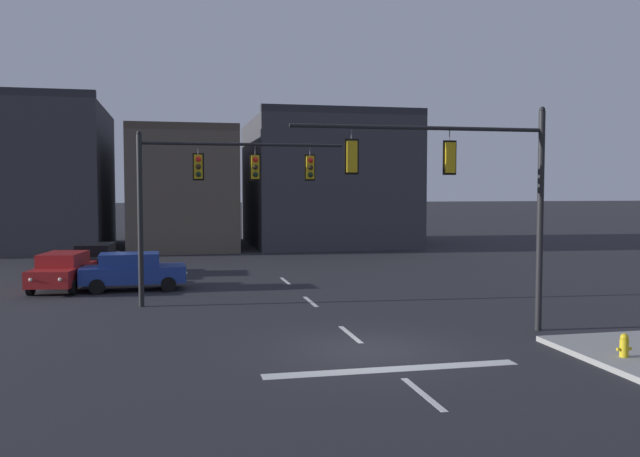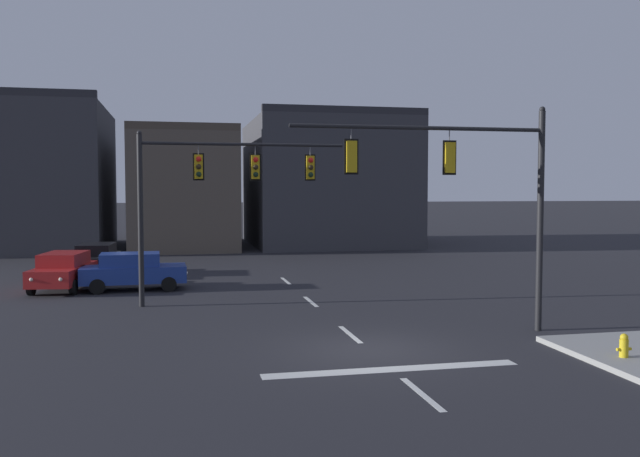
# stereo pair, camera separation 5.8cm
# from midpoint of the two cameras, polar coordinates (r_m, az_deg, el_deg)

# --- Properties ---
(ground_plane) EXTENTS (400.00, 400.00, 0.00)m
(ground_plane) POSITION_cam_midpoint_polar(r_m,az_deg,el_deg) (18.55, 4.27, -10.26)
(ground_plane) COLOR #232328
(stop_bar_paint) EXTENTS (6.40, 0.50, 0.01)m
(stop_bar_paint) POSITION_cam_midpoint_polar(r_m,az_deg,el_deg) (16.71, 6.26, -11.80)
(stop_bar_paint) COLOR silver
(stop_bar_paint) RESTS_ON ground
(lane_centreline) EXTENTS (0.16, 26.40, 0.01)m
(lane_centreline) POSITION_cam_midpoint_polar(r_m,az_deg,el_deg) (20.43, 2.66, -8.97)
(lane_centreline) COLOR silver
(lane_centreline) RESTS_ON ground
(signal_mast_near_side) EXTENTS (7.89, 0.38, 6.88)m
(signal_mast_near_side) POSITION_cam_midpoint_polar(r_m,az_deg,el_deg) (20.56, 12.79, 3.92)
(signal_mast_near_side) COLOR black
(signal_mast_near_side) RESTS_ON ground
(signal_mast_far_side) EXTENTS (7.78, 0.36, 6.52)m
(signal_mast_far_side) POSITION_cam_midpoint_polar(r_m,az_deg,el_deg) (25.59, -9.26, 3.84)
(signal_mast_far_side) COLOR black
(signal_mast_far_side) RESTS_ON ground
(car_lot_nearside) EXTENTS (2.43, 4.63, 1.61)m
(car_lot_nearside) POSITION_cam_midpoint_polar(r_m,az_deg,el_deg) (31.14, -20.92, -3.32)
(car_lot_nearside) COLOR #A81E1E
(car_lot_nearside) RESTS_ON ground
(car_lot_middle) EXTENTS (2.17, 4.55, 1.61)m
(car_lot_middle) POSITION_cam_midpoint_polar(r_m,az_deg,el_deg) (35.61, -18.45, -2.45)
(car_lot_middle) COLOR black
(car_lot_middle) RESTS_ON ground
(car_lot_farside) EXTENTS (4.50, 2.02, 1.61)m
(car_lot_farside) POSITION_cam_midpoint_polar(r_m,az_deg,el_deg) (30.08, -15.56, -3.45)
(car_lot_farside) COLOR navy
(car_lot_farside) RESTS_ON ground
(fire_hydrant) EXTENTS (0.40, 0.30, 0.75)m
(fire_hydrant) POSITION_cam_midpoint_polar(r_m,az_deg,el_deg) (18.75, 24.50, -9.39)
(fire_hydrant) COLOR gold
(fire_hydrant) RESTS_ON ground
(building_row) EXTENTS (31.63, 13.74, 10.70)m
(building_row) POSITION_cam_midpoint_polar(r_m,az_deg,el_deg) (52.07, -10.15, 3.77)
(building_row) COLOR #38383D
(building_row) RESTS_ON ground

